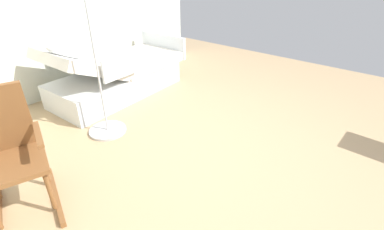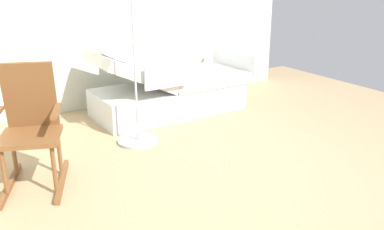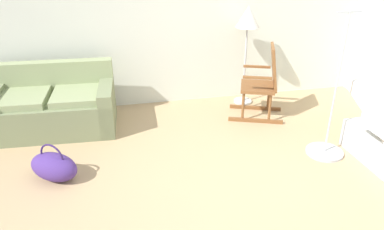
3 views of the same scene
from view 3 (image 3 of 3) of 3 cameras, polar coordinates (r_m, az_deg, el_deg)
The scene contains 7 objects.
ground_plane at distance 3.88m, azimuth 5.28°, elevation -12.20°, with size 7.16×7.16×0.00m, color tan.
back_wall at distance 5.59m, azimuth -1.84°, elevation 15.27°, with size 5.93×0.10×2.70m, color silver.
couch at distance 5.29m, azimuth -20.49°, elevation 1.04°, with size 1.64×0.93×0.85m.
rocking_chair at distance 5.32m, azimuth 10.85°, elevation 4.76°, with size 0.88×0.70×1.05m.
floor_lamp at distance 5.55m, azimuth 8.52°, elevation 13.66°, with size 0.34×0.34×1.48m.
duffel_bag at distance 4.28m, azimuth -20.40°, elevation -7.40°, with size 0.64×0.58×0.43m.
iv_pole at distance 4.69m, azimuth 20.12°, elevation -2.89°, with size 0.44×0.44×1.69m.
Camera 3 is at (-0.97, -2.89, 2.40)m, focal length 34.81 mm.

